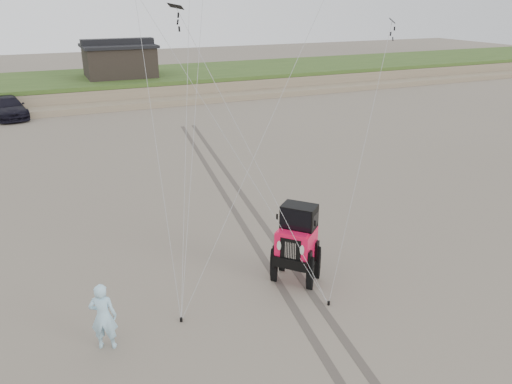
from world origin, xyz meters
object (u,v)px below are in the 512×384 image
(truck_c, at_px, (8,107))
(man, at_px, (103,316))
(cabin, at_px, (119,59))
(jeep, at_px, (296,252))

(truck_c, height_order, man, man)
(cabin, height_order, truck_c, cabin)
(truck_c, xyz_separation_m, jeep, (8.77, -29.48, 0.24))
(cabin, distance_m, truck_c, 11.57)
(cabin, xyz_separation_m, man, (-6.81, -36.51, -2.30))
(cabin, xyz_separation_m, truck_c, (-9.52, -6.11, -2.46))
(truck_c, relative_size, man, 2.85)
(jeep, bearing_deg, man, -123.70)
(cabin, height_order, jeep, cabin)
(truck_c, bearing_deg, jeep, -83.68)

